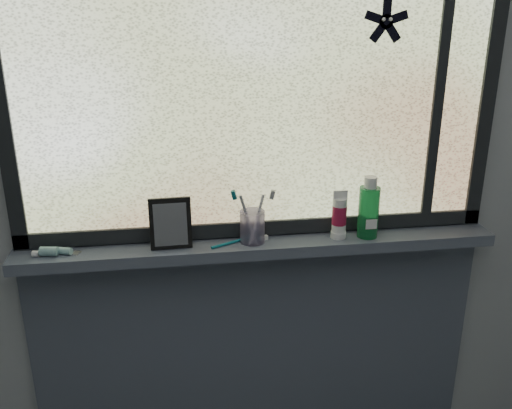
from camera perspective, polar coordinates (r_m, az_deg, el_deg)
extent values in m
cube|color=#9EA3A8|center=(1.91, 0.07, 3.56)|extent=(3.00, 0.01, 2.50)
cube|color=#474F5F|center=(1.93, 0.39, -4.21)|extent=(1.62, 0.14, 0.04)
cube|color=#474F5F|center=(2.24, 0.13, -15.54)|extent=(1.62, 0.02, 0.98)
cube|color=silver|center=(1.82, 0.18, 11.79)|extent=(1.50, 0.01, 1.00)
cube|color=black|center=(1.95, 0.18, -2.30)|extent=(1.60, 0.03, 0.05)
cube|color=black|center=(2.08, 22.29, 11.38)|extent=(0.05, 0.03, 1.10)
cube|color=black|center=(2.00, 17.85, 11.59)|extent=(0.03, 0.03, 1.00)
cube|color=black|center=(1.86, -8.55, -1.88)|extent=(0.14, 0.07, 0.17)
cylinder|color=#A294C3|center=(1.89, -0.37, -2.22)|extent=(0.10, 0.10, 0.11)
cylinder|color=#1C9045|center=(1.96, 11.22, -0.26)|extent=(0.07, 0.07, 0.18)
cylinder|color=silver|center=(1.94, 8.34, -0.83)|extent=(0.05, 0.05, 0.12)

